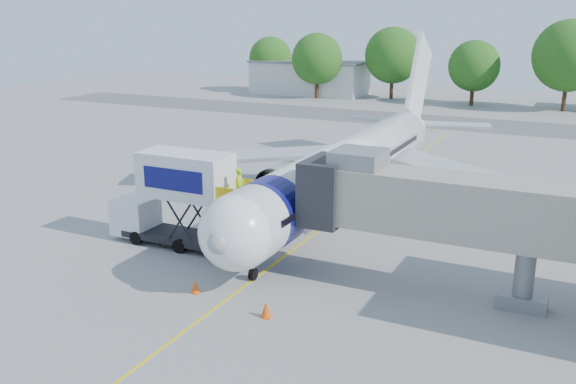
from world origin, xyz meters
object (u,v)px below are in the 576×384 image
at_px(aircraft, 350,166).
at_px(catering_hiloader, 177,199).
at_px(jet_bridge, 428,204).
at_px(ground_tug, 239,369).

bearing_deg(aircraft, catering_hiloader, -119.36).
bearing_deg(jet_bridge, ground_tug, -108.94).
xyz_separation_m(aircraft, ground_tug, (4.19, -22.21, -2.20)).
distance_m(jet_bridge, catering_hiloader, 14.34).
distance_m(jet_bridge, ground_tug, 12.26).
xyz_separation_m(jet_bridge, ground_tug, (-3.80, -11.09, -3.59)).
xyz_separation_m(aircraft, catering_hiloader, (-6.26, -11.12, -0.19)).
height_order(catering_hiloader, ground_tug, catering_hiloader).
height_order(aircraft, catering_hiloader, aircraft).
xyz_separation_m(aircraft, jet_bridge, (7.99, -11.12, 1.39)).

